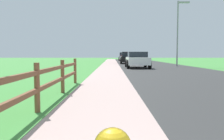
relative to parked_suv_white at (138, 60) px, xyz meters
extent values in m
plane|color=#469140|center=(-1.43, 4.45, -0.71)|extent=(120.00, 120.00, 0.00)
cube|color=#333333|center=(2.07, 6.45, -0.71)|extent=(7.00, 66.00, 0.01)
cube|color=#BE9F98|center=(-4.43, 6.45, -0.71)|extent=(6.00, 66.00, 0.01)
cube|color=#469140|center=(-5.93, 6.45, -0.71)|extent=(5.00, 66.00, 0.00)
cube|color=gold|center=(-2.19, -18.60, -0.03)|extent=(0.04, 0.04, 0.04)
cylinder|color=brown|center=(-3.67, -15.42, -0.22)|extent=(0.11, 0.11, 0.99)
cylinder|color=brown|center=(-3.67, -13.09, -0.22)|extent=(0.11, 0.11, 0.99)
cylinder|color=brown|center=(-3.67, -10.76, -0.22)|extent=(0.11, 0.11, 0.99)
cube|color=brown|center=(-3.67, -15.42, -0.27)|extent=(0.07, 9.32, 0.09)
cube|color=brown|center=(-3.67, -15.42, 0.08)|extent=(0.07, 9.32, 0.09)
cube|color=white|center=(0.00, 0.01, -0.10)|extent=(1.78, 4.22, 0.62)
cube|color=#1E232B|center=(0.00, -0.03, 0.44)|extent=(1.56, 1.94, 0.46)
cylinder|color=black|center=(0.88, -1.30, -0.36)|extent=(0.22, 0.72, 0.72)
cylinder|color=black|center=(-0.89, -1.29, -0.36)|extent=(0.22, 0.72, 0.72)
cylinder|color=black|center=(0.89, 1.31, -0.36)|extent=(0.22, 0.72, 0.72)
cylinder|color=black|center=(-0.88, 1.32, -0.36)|extent=(0.22, 0.72, 0.72)
cube|color=black|center=(-0.15, 9.81, -0.13)|extent=(1.91, 4.59, 0.62)
cube|color=#1E232B|center=(-0.15, 9.72, 0.42)|extent=(1.61, 2.02, 0.48)
cylinder|color=black|center=(0.68, 8.38, -0.39)|extent=(0.24, 0.67, 0.66)
cylinder|color=black|center=(-1.07, 8.44, -0.39)|extent=(0.24, 0.67, 0.66)
cylinder|color=black|center=(0.78, 11.18, -0.39)|extent=(0.24, 0.67, 0.66)
cylinder|color=black|center=(-0.97, 11.25, -0.39)|extent=(0.24, 0.67, 0.66)
cube|color=maroon|center=(0.21, 17.07, -0.07)|extent=(1.98, 4.72, 0.74)
cube|color=#1E232B|center=(0.22, 17.25, 0.59)|extent=(1.67, 2.44, 0.58)
cylinder|color=black|center=(1.03, 15.59, -0.39)|extent=(0.25, 0.66, 0.66)
cylinder|color=black|center=(-0.74, 15.67, -0.39)|extent=(0.25, 0.66, 0.66)
cylinder|color=black|center=(1.16, 18.47, -0.39)|extent=(0.25, 0.66, 0.66)
cylinder|color=black|center=(-0.61, 18.55, -0.39)|extent=(0.25, 0.66, 0.66)
cube|color=#B7BABF|center=(0.12, 24.44, -0.10)|extent=(2.05, 4.85, 0.66)
cube|color=#1E232B|center=(0.11, 24.22, 0.54)|extent=(1.72, 2.21, 0.62)
cylinder|color=black|center=(0.99, 22.92, -0.38)|extent=(0.25, 0.67, 0.67)
cylinder|color=black|center=(-0.87, 23.00, -0.38)|extent=(0.25, 0.67, 0.67)
cylinder|color=black|center=(1.11, 25.89, -0.38)|extent=(0.25, 0.67, 0.67)
cylinder|color=black|center=(-0.75, 25.96, -0.38)|extent=(0.25, 0.67, 0.67)
cylinder|color=gray|center=(4.14, 2.41, 2.44)|extent=(0.14, 0.14, 6.30)
cube|color=#999999|center=(4.69, 2.41, 5.44)|extent=(1.10, 0.20, 0.14)
camera|label=1|loc=(-2.20, -19.89, 0.43)|focal=36.72mm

